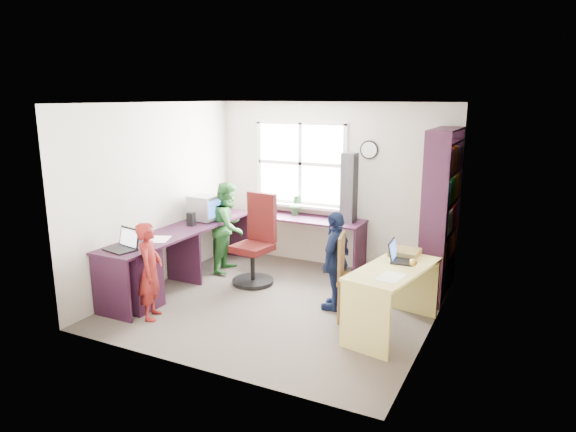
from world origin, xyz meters
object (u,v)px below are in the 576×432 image
at_px(person_green, 229,227).
at_px(person_navy, 336,261).
at_px(person_red, 150,271).
at_px(laptop_right, 399,256).
at_px(right_desk, 393,285).
at_px(wooden_chair, 351,274).
at_px(potted_plant, 296,205).
at_px(crt_monitor, 204,208).
at_px(swivel_chair, 256,245).
at_px(bookshelf, 440,218).
at_px(l_desk, 177,260).
at_px(laptop_left, 124,245).
at_px(cd_tower, 349,188).

relative_size(person_green, person_navy, 1.10).
bearing_deg(person_red, person_navy, -81.71).
height_order(laptop_right, person_navy, person_navy).
relative_size(right_desk, wooden_chair, 1.36).
bearing_deg(laptop_right, person_red, 109.59).
bearing_deg(potted_plant, crt_monitor, -139.62).
bearing_deg(potted_plant, swivel_chair, -98.45).
height_order(crt_monitor, person_red, person_red).
height_order(bookshelf, person_red, bookshelf).
xyz_separation_m(l_desk, person_green, (0.09, 1.08, 0.19)).
height_order(right_desk, laptop_right, laptop_right).
xyz_separation_m(wooden_chair, crt_monitor, (-2.44, 0.65, 0.40)).
bearing_deg(swivel_chair, right_desk, -11.29).
bearing_deg(laptop_right, crt_monitor, 76.15).
bearing_deg(laptop_left, bookshelf, 46.36).
relative_size(right_desk, potted_plant, 4.36).
distance_m(wooden_chair, laptop_left, 2.63).
xyz_separation_m(l_desk, wooden_chair, (2.23, 0.27, 0.08)).
distance_m(wooden_chair, potted_plant, 2.11).
xyz_separation_m(bookshelf, swivel_chair, (-2.28, -0.63, -0.48)).
bearing_deg(swivel_chair, potted_plant, 88.86).
height_order(person_green, person_navy, person_green).
height_order(swivel_chair, person_navy, swivel_chair).
xyz_separation_m(wooden_chair, person_red, (-2.04, -0.97, 0.02)).
height_order(swivel_chair, person_red, swivel_chair).
distance_m(bookshelf, potted_plant, 2.16).
height_order(bookshelf, laptop_left, bookshelf).
distance_m(right_desk, bookshelf, 1.42).
height_order(right_desk, person_red, person_red).
relative_size(wooden_chair, laptop_left, 2.44).
distance_m(wooden_chair, person_red, 2.26).
bearing_deg(crt_monitor, person_green, 30.90).
distance_m(swivel_chair, laptop_left, 1.77).
bearing_deg(laptop_right, wooden_chair, 101.30).
height_order(wooden_chair, person_green, person_green).
distance_m(swivel_chair, crt_monitor, 0.98).
xyz_separation_m(cd_tower, person_navy, (0.31, -1.27, -0.64)).
bearing_deg(wooden_chair, bookshelf, 45.55).
xyz_separation_m(l_desk, laptop_right, (2.72, 0.40, 0.32)).
xyz_separation_m(bookshelf, person_red, (-2.77, -2.17, -0.44)).
xyz_separation_m(potted_plant, person_green, (-0.73, -0.70, -0.25)).
bearing_deg(bookshelf, person_green, -172.33).
relative_size(wooden_chair, crt_monitor, 2.66).
relative_size(laptop_left, person_green, 0.31).
height_order(crt_monitor, potted_plant, crt_monitor).
height_order(laptop_right, person_green, person_green).
xyz_separation_m(swivel_chair, person_navy, (1.28, -0.36, 0.07)).
distance_m(person_red, person_navy, 2.13).
bearing_deg(person_red, cd_tower, -56.21).
bearing_deg(laptop_left, person_green, 92.62).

